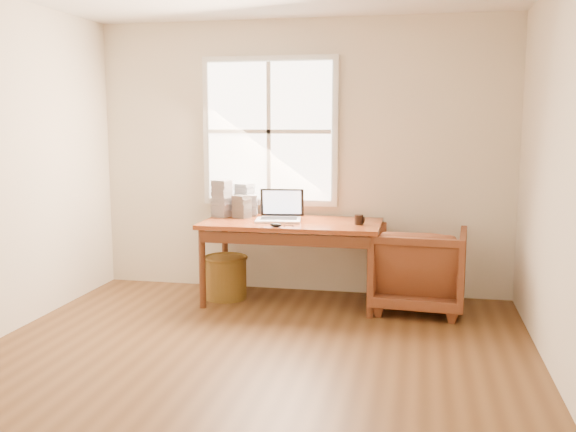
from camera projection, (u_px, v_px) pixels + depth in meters
name	position (u px, v px, depth m)	size (l,w,h in m)	color
room_shell	(239.00, 173.00, 4.13)	(4.04, 4.54, 2.64)	brown
desk	(292.00, 224.00, 5.80)	(1.60, 0.80, 0.04)	brown
armchair	(419.00, 269.00, 5.62)	(0.78, 0.81, 0.73)	brown
wicker_stool	(226.00, 278.00, 6.00)	(0.39, 0.39, 0.39)	brown
laptop	(278.00, 205.00, 5.77)	(0.39, 0.41, 0.29)	silver
mouse	(276.00, 225.00, 5.48)	(0.11, 0.06, 0.04)	black
coffee_mug	(359.00, 220.00, 5.62)	(0.08, 0.08, 0.09)	black
cd_stack_a	(245.00, 199.00, 6.22)	(0.15, 0.14, 0.30)	#ADB1B8
cd_stack_b	(242.00, 206.00, 6.00)	(0.14, 0.12, 0.21)	#232227
cd_stack_c	(222.00, 198.00, 6.05)	(0.16, 0.14, 0.35)	#A5A4B1
cd_stack_d	(249.00, 206.00, 6.13)	(0.15, 0.14, 0.20)	silver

